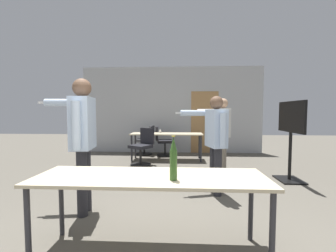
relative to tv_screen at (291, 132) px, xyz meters
name	(u,v)px	position (x,y,z in m)	size (l,w,h in m)	color
back_wall	(173,110)	(-2.43, 3.07, 0.46)	(6.00, 0.12, 2.87)	#B2B5B7
conference_table_near	(151,183)	(-2.46, -2.42, -0.27)	(2.18, 0.67, 0.76)	#C6B793
conference_table_far	(167,136)	(-2.56, 1.84, -0.28)	(2.03, 0.65, 0.76)	#C6B793
tv_screen	(291,132)	(0.00, 0.00, 0.00)	(0.44, 1.02, 1.58)	black
person_left_plaid	(215,135)	(-1.60, -0.80, 0.02)	(0.84, 0.60, 1.63)	#28282D
person_center_tall	(222,128)	(-1.22, 0.63, 0.03)	(0.78, 0.71, 1.67)	slate
person_right_polo	(82,132)	(-3.48, -1.61, 0.13)	(0.86, 0.64, 1.80)	#28282D
office_chair_near_pushed	(163,142)	(-2.72, 2.45, -0.54)	(0.58, 0.52, 0.91)	black
office_chair_side_rolled	(146,141)	(-3.25, 2.59, -0.53)	(0.58, 0.52, 0.93)	black
office_chair_far_left	(143,148)	(-3.14, 1.21, -0.52)	(0.66, 0.68, 0.94)	black
beer_bottle	(173,159)	(-2.24, -2.55, -0.02)	(0.07, 0.07, 0.40)	#2D511E
drink_cup	(160,131)	(-2.75, 1.97, -0.16)	(0.07, 0.07, 0.09)	silver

